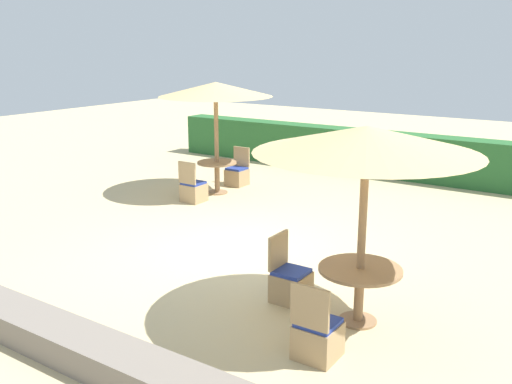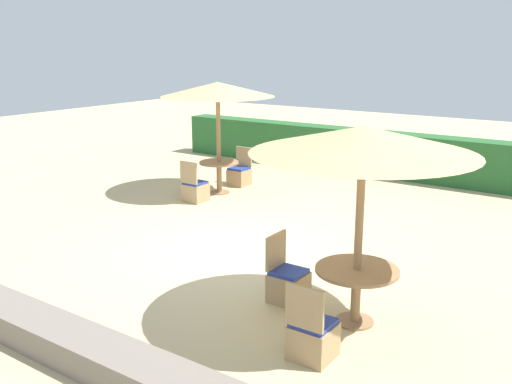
# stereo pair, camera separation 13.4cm
# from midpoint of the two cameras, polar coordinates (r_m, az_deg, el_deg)

# --- Properties ---
(ground_plane) EXTENTS (40.00, 40.00, 0.00)m
(ground_plane) POSITION_cam_midpoint_polar(r_m,az_deg,el_deg) (9.76, -1.61, -5.86)
(ground_plane) COLOR #C6B284
(hedge_row) EXTENTS (13.00, 0.70, 1.16)m
(hedge_row) POSITION_cam_midpoint_polar(r_m,az_deg,el_deg) (15.43, 13.41, 3.68)
(hedge_row) COLOR #28602D
(hedge_row) RESTS_ON ground_plane
(stone_border) EXTENTS (10.00, 0.56, 0.35)m
(stone_border) POSITION_cam_midpoint_polar(r_m,az_deg,el_deg) (7.24, -20.05, -12.95)
(stone_border) COLOR slate
(stone_border) RESTS_ON ground_plane
(parasol_front_right) EXTENTS (2.70, 2.70, 2.50)m
(parasol_front_right) POSITION_cam_midpoint_polar(r_m,az_deg,el_deg) (6.78, 11.24, 5.06)
(parasol_front_right) COLOR #93704C
(parasol_front_right) RESTS_ON ground_plane
(round_table_front_right) EXTENTS (1.04, 1.04, 0.73)m
(round_table_front_right) POSITION_cam_midpoint_polar(r_m,az_deg,el_deg) (7.28, 10.54, -8.70)
(round_table_front_right) COLOR #93704C
(round_table_front_right) RESTS_ON ground_plane
(patio_chair_front_right_south) EXTENTS (0.46, 0.46, 0.93)m
(patio_chair_front_right_south) POSITION_cam_midpoint_polar(r_m,az_deg,el_deg) (6.57, 6.25, -14.19)
(patio_chair_front_right_south) COLOR tan
(patio_chair_front_right_south) RESTS_ON ground_plane
(patio_chair_front_right_west) EXTENTS (0.46, 0.46, 0.93)m
(patio_chair_front_right_west) POSITION_cam_midpoint_polar(r_m,az_deg,el_deg) (7.87, 3.66, -9.05)
(patio_chair_front_right_west) COLOR tan
(patio_chair_front_right_west) RESTS_ON ground_plane
(parasol_back_left) EXTENTS (2.58, 2.58, 2.57)m
(parasol_back_left) POSITION_cam_midpoint_polar(r_m,az_deg,el_deg) (13.05, -3.55, 10.17)
(parasol_back_left) COLOR #93704C
(parasol_back_left) RESTS_ON ground_plane
(round_table_back_left) EXTENTS (0.92, 0.92, 0.75)m
(round_table_back_left) POSITION_cam_midpoint_polar(r_m,az_deg,el_deg) (13.32, -3.43, 2.24)
(round_table_back_left) COLOR #93704C
(round_table_back_left) RESTS_ON ground_plane
(patio_chair_back_left_north) EXTENTS (0.46, 0.46, 0.93)m
(patio_chair_back_left_north) POSITION_cam_midpoint_polar(r_m,az_deg,el_deg) (14.10, -1.38, 1.74)
(patio_chair_back_left_north) COLOR tan
(patio_chair_back_left_north) RESTS_ON ground_plane
(patio_chair_back_left_south) EXTENTS (0.46, 0.46, 0.93)m
(patio_chair_back_left_south) POSITION_cam_midpoint_polar(r_m,az_deg,el_deg) (12.70, -5.82, 0.20)
(patio_chair_back_left_south) COLOR tan
(patio_chair_back_left_south) RESTS_ON ground_plane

